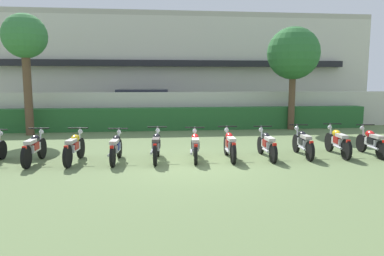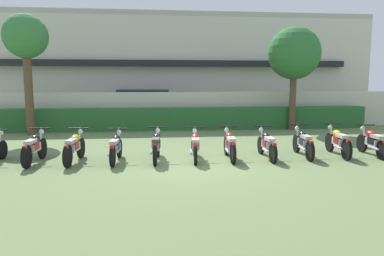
{
  "view_description": "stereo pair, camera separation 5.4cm",
  "coord_description": "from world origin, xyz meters",
  "views": [
    {
      "loc": [
        -1.25,
        -10.14,
        2.4
      ],
      "look_at": [
        0.0,
        0.84,
        0.93
      ],
      "focal_mm": 34.03,
      "sensor_mm": 36.0,
      "label": 1
    },
    {
      "loc": [
        -1.2,
        -10.15,
        2.4
      ],
      "look_at": [
        0.0,
        0.84,
        0.93
      ],
      "focal_mm": 34.03,
      "sensor_mm": 36.0,
      "label": 2
    }
  ],
  "objects": [
    {
      "name": "tree_near_inspector",
      "position": [
        -6.5,
        6.27,
        4.08
      ],
      "size": [
        1.87,
        1.87,
        5.17
      ],
      "color": "brown",
      "rests_on": "ground"
    },
    {
      "name": "motorcycle_in_row_10",
      "position": [
        5.69,
        0.48,
        0.45
      ],
      "size": [
        0.6,
        1.81,
        0.96
      ],
      "rotation": [
        0.0,
        0.0,
        1.5
      ],
      "color": "black",
      "rests_on": "ground"
    },
    {
      "name": "motorcycle_in_row_2",
      "position": [
        -3.47,
        0.54,
        0.46
      ],
      "size": [
        0.6,
        1.89,
        0.97
      ],
      "rotation": [
        0.0,
        0.0,
        1.47
      ],
      "color": "black",
      "rests_on": "ground"
    },
    {
      "name": "compound_wall",
      "position": [
        0.0,
        7.93,
        0.89
      ],
      "size": [
        23.35,
        0.3,
        1.78
      ],
      "primitive_type": "cube",
      "color": "beige",
      "rests_on": "ground"
    },
    {
      "name": "motorcycle_in_row_3",
      "position": [
        -2.28,
        0.5,
        0.44
      ],
      "size": [
        0.6,
        1.79,
        0.95
      ],
      "rotation": [
        0.0,
        0.0,
        1.5
      ],
      "color": "black",
      "rests_on": "ground"
    },
    {
      "name": "hedge_row",
      "position": [
        0.0,
        7.23,
        0.53
      ],
      "size": [
        18.68,
        0.7,
        1.06
      ],
      "primitive_type": "cube",
      "color": "#28602D",
      "rests_on": "ground"
    },
    {
      "name": "motorcycle_in_row_8",
      "position": [
        3.48,
        0.63,
        0.45
      ],
      "size": [
        0.6,
        1.93,
        0.96
      ],
      "rotation": [
        0.0,
        0.0,
        1.48
      ],
      "color": "black",
      "rests_on": "ground"
    },
    {
      "name": "building",
      "position": [
        0.0,
        14.43,
        3.18
      ],
      "size": [
        24.58,
        6.5,
        6.36
      ],
      "color": "beige",
      "rests_on": "ground"
    },
    {
      "name": "parked_car",
      "position": [
        -1.51,
        9.69,
        0.94
      ],
      "size": [
        4.6,
        2.3,
        1.89
      ],
      "rotation": [
        0.0,
        0.0,
        -0.06
      ],
      "color": "black",
      "rests_on": "ground"
    },
    {
      "name": "motorcycle_in_row_7",
      "position": [
        2.27,
        0.51,
        0.44
      ],
      "size": [
        0.6,
        1.91,
        0.94
      ],
      "rotation": [
        0.0,
        0.0,
        1.54
      ],
      "color": "black",
      "rests_on": "ground"
    },
    {
      "name": "motorcycle_in_row_6",
      "position": [
        1.11,
        0.5,
        0.45
      ],
      "size": [
        0.6,
        1.86,
        0.96
      ],
      "rotation": [
        0.0,
        0.0,
        1.52
      ],
      "color": "black",
      "rests_on": "ground"
    },
    {
      "name": "motorcycle_in_row_9",
      "position": [
        4.63,
        0.63,
        0.46
      ],
      "size": [
        0.6,
        1.97,
        0.97
      ],
      "rotation": [
        0.0,
        0.0,
        1.46
      ],
      "color": "black",
      "rests_on": "ground"
    },
    {
      "name": "motorcycle_in_row_4",
      "position": [
        -1.1,
        0.53,
        0.46
      ],
      "size": [
        0.6,
        1.88,
        0.97
      ],
      "rotation": [
        0.0,
        0.0,
        1.49
      ],
      "color": "black",
      "rests_on": "ground"
    },
    {
      "name": "motorcycle_in_row_5",
      "position": [
        0.06,
        0.52,
        0.44
      ],
      "size": [
        0.6,
        1.81,
        0.94
      ],
      "rotation": [
        0.0,
        0.0,
        1.48
      ],
      "color": "black",
      "rests_on": "ground"
    },
    {
      "name": "tree_far_side",
      "position": [
        5.5,
        6.7,
        3.6
      ],
      "size": [
        2.47,
        2.47,
        4.88
      ],
      "color": "brown",
      "rests_on": "ground"
    },
    {
      "name": "ground",
      "position": [
        0.0,
        0.0,
        0.0
      ],
      "size": [
        60.0,
        60.0,
        0.0
      ],
      "primitive_type": "plane",
      "color": "#607547"
    },
    {
      "name": "motorcycle_in_row_1",
      "position": [
        -4.6,
        0.59,
        0.46
      ],
      "size": [
        0.6,
        1.92,
        0.98
      ],
      "rotation": [
        0.0,
        0.0,
        1.53
      ],
      "color": "black",
      "rests_on": "ground"
    }
  ]
}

